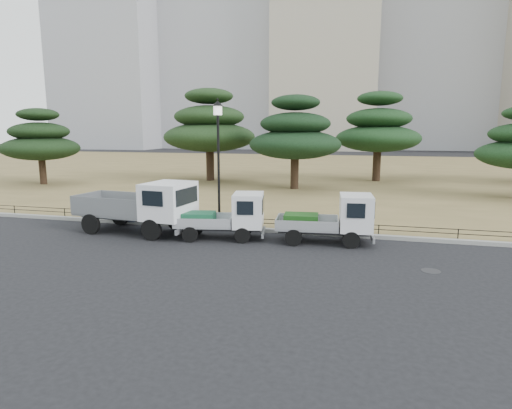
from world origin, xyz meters
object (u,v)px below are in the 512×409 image
(tarp_pile, at_px, (129,210))
(truck_kei_front, at_px, (227,216))
(street_lamp, at_px, (218,142))
(truck_kei_rear, at_px, (332,219))
(truck_large, at_px, (141,204))

(tarp_pile, bearing_deg, truck_kei_front, -18.98)
(street_lamp, bearing_deg, truck_kei_rear, -15.27)
(truck_large, height_order, truck_kei_front, truck_large)
(street_lamp, height_order, tarp_pile, street_lamp)
(truck_large, distance_m, truck_kei_front, 3.85)
(truck_kei_rear, distance_m, street_lamp, 6.05)
(truck_kei_front, xyz_separation_m, street_lamp, (-0.96, 1.78, 2.92))
(truck_large, relative_size, tarp_pile, 3.00)
(truck_large, height_order, street_lamp, street_lamp)
(truck_large, xyz_separation_m, tarp_pile, (-1.76, 1.93, -0.68))
(tarp_pile, bearing_deg, street_lamp, -1.76)
(truck_kei_rear, bearing_deg, truck_kei_front, 179.87)
(truck_kei_front, bearing_deg, truck_large, 169.51)
(street_lamp, bearing_deg, truck_kei_front, -61.76)
(truck_kei_rear, xyz_separation_m, tarp_pile, (-9.77, 1.54, -0.39))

